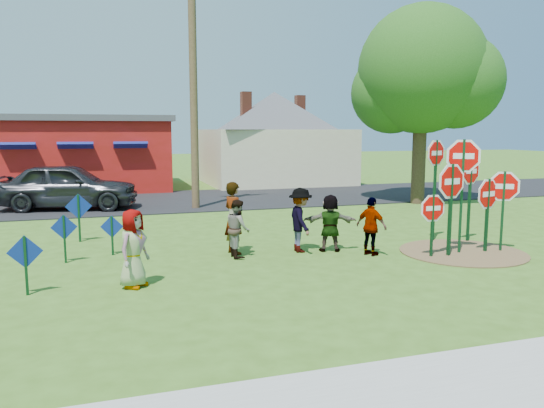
% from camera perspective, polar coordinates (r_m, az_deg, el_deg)
% --- Properties ---
extents(ground, '(120.00, 120.00, 0.00)m').
position_cam_1_polar(ground, '(13.40, 1.54, -5.67)').
color(ground, '#3A5B1A').
rests_on(ground, ground).
extents(sidewalk, '(22.00, 1.80, 0.08)m').
position_cam_1_polar(sidewalk, '(7.36, 21.28, -17.65)').
color(sidewalk, '#9E9E99').
rests_on(sidewalk, ground).
extents(road, '(120.00, 7.50, 0.04)m').
position_cam_1_polar(road, '(24.39, -7.38, 0.49)').
color(road, black).
rests_on(road, ground).
extents(dirt_patch, '(3.20, 3.20, 0.03)m').
position_cam_1_polar(dirt_patch, '(14.66, 19.81, -4.90)').
color(dirt_patch, brown).
rests_on(dirt_patch, ground).
extents(red_building, '(9.40, 7.69, 3.90)m').
position_cam_1_polar(red_building, '(30.34, -20.02, 5.21)').
color(red_building, maroon).
rests_on(red_building, ground).
extents(cream_house, '(9.40, 9.40, 6.50)m').
position_cam_1_polar(cream_house, '(31.84, 0.24, 7.52)').
color(cream_house, beige).
rests_on(cream_house, ground).
extents(stop_sign_a, '(0.93, 0.06, 1.71)m').
position_cam_1_polar(stop_sign_a, '(13.69, 16.89, -0.89)').
color(stop_sign_a, '#0F3A1C').
rests_on(stop_sign_a, ground).
extents(stop_sign_b, '(0.96, 0.34, 3.02)m').
position_cam_1_polar(stop_sign_b, '(15.63, 17.19, 4.14)').
color(stop_sign_b, '#0F3A1C').
rests_on(stop_sign_b, ground).
extents(stop_sign_c, '(1.00, 0.61, 3.09)m').
position_cam_1_polar(stop_sign_c, '(14.26, 19.84, 3.52)').
color(stop_sign_c, '#0F3A1C').
rests_on(stop_sign_c, ground).
extents(stop_sign_d, '(1.00, 0.30, 2.53)m').
position_cam_1_polar(stop_sign_d, '(15.89, 20.57, 2.61)').
color(stop_sign_d, '#0F3A1C').
rests_on(stop_sign_d, ground).
extents(stop_sign_e, '(1.05, 0.29, 2.07)m').
position_cam_1_polar(stop_sign_e, '(14.71, 22.19, 0.46)').
color(stop_sign_e, '#0F3A1C').
rests_on(stop_sign_e, ground).
extents(stop_sign_f, '(0.91, 0.58, 2.25)m').
position_cam_1_polar(stop_sign_f, '(14.95, 23.66, 1.21)').
color(stop_sign_f, '#0F3A1C').
rests_on(stop_sign_f, ground).
extents(stop_sign_g, '(1.17, 0.26, 2.49)m').
position_cam_1_polar(stop_sign_g, '(13.86, 18.72, 1.51)').
color(stop_sign_g, '#0F3A1C').
rests_on(stop_sign_g, ground).
extents(blue_diamond_a, '(0.65, 0.08, 1.17)m').
position_cam_1_polar(blue_diamond_a, '(11.22, -25.00, -5.34)').
color(blue_diamond_a, '#0F3A1C').
rests_on(blue_diamond_a, ground).
extents(blue_diamond_b, '(0.61, 0.06, 1.17)m').
position_cam_1_polar(blue_diamond_b, '(13.56, -21.44, -2.94)').
color(blue_diamond_b, '#0F3A1C').
rests_on(blue_diamond_b, ground).
extents(blue_diamond_c, '(0.57, 0.14, 1.02)m').
position_cam_1_polar(blue_diamond_c, '(14.04, -16.83, -2.79)').
color(blue_diamond_c, '#0F3A1C').
rests_on(blue_diamond_c, ground).
extents(blue_diamond_d, '(0.72, 0.07, 1.38)m').
position_cam_1_polar(blue_diamond_d, '(15.97, -20.07, -0.84)').
color(blue_diamond_d, '#0F3A1C').
rests_on(blue_diamond_d, ground).
extents(person_a, '(0.88, 0.93, 1.60)m').
position_cam_1_polar(person_a, '(11.03, -14.70, -4.65)').
color(person_a, '#33497D').
rests_on(person_a, ground).
extents(person_b, '(0.65, 0.79, 1.86)m').
position_cam_1_polar(person_b, '(13.58, -4.14, -1.50)').
color(person_b, '#27655C').
rests_on(person_b, ground).
extents(person_c, '(0.57, 0.72, 1.45)m').
position_cam_1_polar(person_c, '(13.26, -3.69, -2.62)').
color(person_c, '#955439').
rests_on(person_c, ground).
extents(person_d, '(0.70, 1.13, 1.68)m').
position_cam_1_polar(person_d, '(13.78, 3.08, -1.73)').
color(person_d, '#38393E').
rests_on(person_d, ground).
extents(person_e, '(0.73, 0.94, 1.49)m').
position_cam_1_polar(person_e, '(13.61, 10.64, -2.39)').
color(person_e, '#4D335D').
rests_on(person_e, ground).
extents(person_f, '(1.47, 0.88, 1.51)m').
position_cam_1_polar(person_f, '(13.92, 6.27, -2.03)').
color(person_f, '#22552F').
rests_on(person_f, ground).
extents(suv, '(5.70, 3.19, 1.83)m').
position_cam_1_polar(suv, '(22.60, -21.13, 1.83)').
color(suv, '#28292D').
rests_on(suv, road).
extents(utility_pole, '(2.44, 0.41, 9.97)m').
position_cam_1_polar(utility_pole, '(21.59, -8.47, 13.41)').
color(utility_pole, '#4C3823').
rests_on(utility_pole, ground).
extents(leafy_tree, '(5.90, 5.39, 8.39)m').
position_cam_1_polar(leafy_tree, '(23.90, 16.11, 13.03)').
color(leafy_tree, '#382819').
rests_on(leafy_tree, ground).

